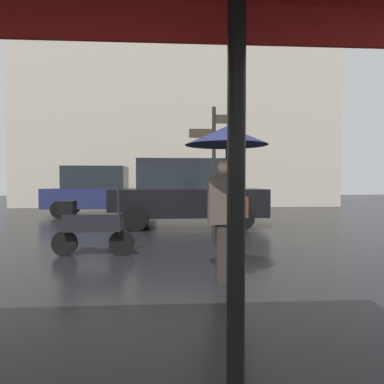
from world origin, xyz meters
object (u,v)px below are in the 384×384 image
at_px(pedestrian_with_umbrella, 227,158).
at_px(street_signpost, 214,162).
at_px(parked_car_right, 186,193).
at_px(parked_scooter, 90,225).
at_px(parked_car_left, 100,191).

distance_m(pedestrian_with_umbrella, street_signpost, 2.56).
height_order(pedestrian_with_umbrella, parked_car_right, pedestrian_with_umbrella).
bearing_deg(street_signpost, parked_scooter, -162.16).
distance_m(parked_scooter, parked_car_right, 4.27).
relative_size(parked_scooter, parked_car_left, 0.35).
bearing_deg(parked_scooter, pedestrian_with_umbrella, -32.13).
height_order(pedestrian_with_umbrella, parked_car_left, pedestrian_with_umbrella).
xyz_separation_m(parked_scooter, street_signpost, (2.38, 0.77, 1.21)).
height_order(parked_scooter, parked_car_right, parked_car_right).
bearing_deg(pedestrian_with_umbrella, street_signpost, 80.12).
height_order(parked_car_left, street_signpost, street_signpost).
bearing_deg(parked_car_left, street_signpost, 118.09).
height_order(parked_scooter, parked_car_left, parked_car_left).
bearing_deg(parked_car_right, street_signpost, -96.76).
height_order(parked_car_right, street_signpost, street_signpost).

